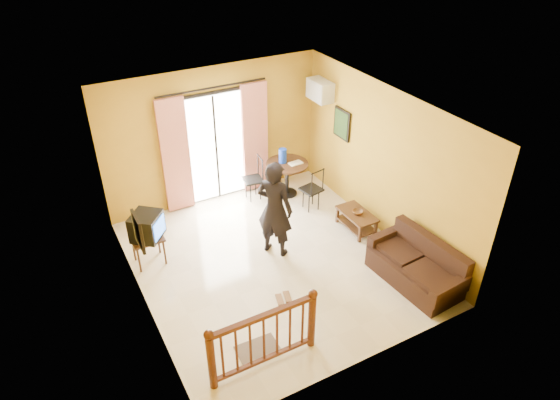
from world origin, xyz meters
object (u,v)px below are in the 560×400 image
television (147,226)px  dining_table (287,170)px  coffee_table (357,218)px  standing_person (275,209)px  sofa (417,267)px

television → dining_table: size_ratio=0.77×
television → dining_table: 3.31m
coffee_table → television: bearing=166.3°
television → standing_person: (2.03, -0.76, 0.14)m
sofa → coffee_table: bearing=86.1°
standing_person → television: bearing=33.4°
television → standing_person: bearing=-70.0°
dining_table → sofa: size_ratio=0.52×
dining_table → sofa: 3.50m
sofa → standing_person: 2.56m
television → standing_person: 2.18m
coffee_table → sofa: 1.68m
dining_table → sofa: (0.53, -3.45, -0.28)m
television → dining_table: (3.19, 0.86, -0.18)m
dining_table → coffee_table: bearing=-73.4°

